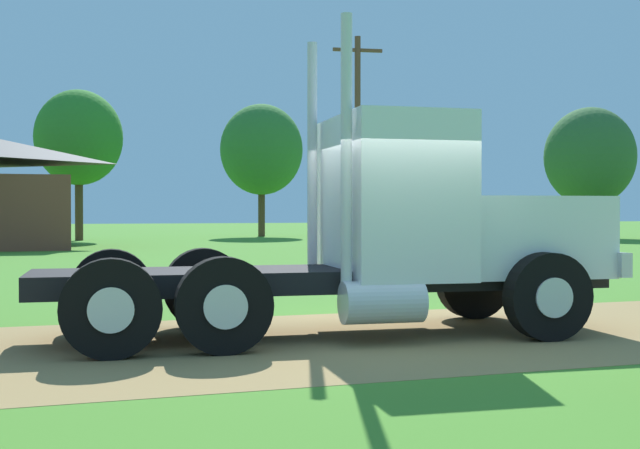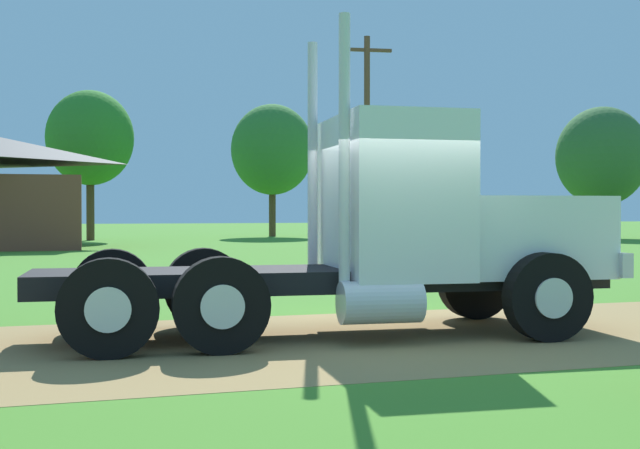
# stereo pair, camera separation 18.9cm
# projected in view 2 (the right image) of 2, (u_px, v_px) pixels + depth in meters

# --- Properties ---
(ground_plane) EXTENTS (200.00, 200.00, 0.00)m
(ground_plane) POSITION_uv_depth(u_px,v_px,m) (400.00, 337.00, 10.69)
(ground_plane) COLOR #478528
(dirt_track) EXTENTS (120.00, 5.11, 0.01)m
(dirt_track) POSITION_uv_depth(u_px,v_px,m) (400.00, 337.00, 10.69)
(dirt_track) COLOR #9C7D4A
(dirt_track) RESTS_ON ground_plane
(truck_foreground_white) EXTENTS (7.70, 3.02, 4.02)m
(truck_foreground_white) POSITION_uv_depth(u_px,v_px,m) (399.00, 235.00, 11.06)
(truck_foreground_white) COLOR black
(truck_foreground_white) RESTS_ON ground_plane
(utility_pole_near) EXTENTS (2.20, 0.45, 9.28)m
(utility_pole_near) POSITION_uv_depth(u_px,v_px,m) (367.00, 137.00, 36.14)
(utility_pole_near) COLOR brown
(utility_pole_near) RESTS_ON ground_plane
(tree_mid) EXTENTS (4.80, 4.80, 8.35)m
(tree_mid) POSITION_uv_depth(u_px,v_px,m) (90.00, 138.00, 45.96)
(tree_mid) COLOR #513823
(tree_mid) RESTS_ON ground_plane
(tree_right) EXTENTS (5.30, 5.30, 8.51)m
(tree_right) POSITION_uv_depth(u_px,v_px,m) (272.00, 150.00, 53.10)
(tree_right) COLOR #513823
(tree_right) RESTS_ON ground_plane
(tree_far_right) EXTENTS (5.42, 5.42, 7.92)m
(tree_far_right) POSITION_uv_depth(u_px,v_px,m) (602.00, 156.00, 49.77)
(tree_far_right) COLOR #513823
(tree_far_right) RESTS_ON ground_plane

